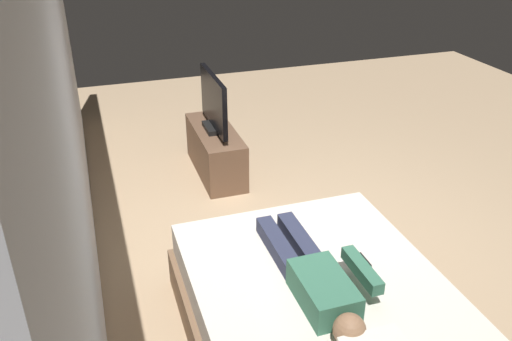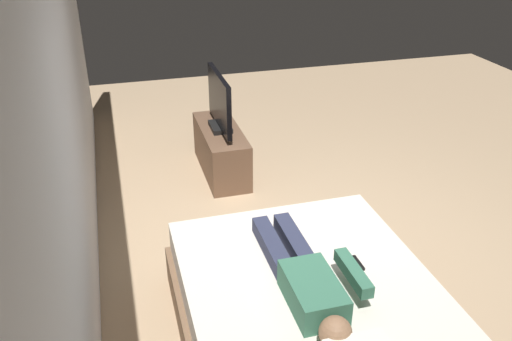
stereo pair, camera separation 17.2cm
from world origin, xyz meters
The scene contains 7 objects.
ground_plane centered at (0.00, 0.00, 0.00)m, with size 10.00×10.00×0.00m, color tan.
back_wall centered at (0.40, 1.92, 1.40)m, with size 6.40×0.10×2.80m, color silver.
bed centered at (-1.10, 0.54, 0.26)m, with size 2.09×1.62×0.54m.
person centered at (-1.07, 0.60, 0.62)m, with size 1.26×0.46×0.18m.
remote centered at (-0.92, 0.19, 0.55)m, with size 0.15×0.04×0.02m, color black.
tv_stand centered at (1.61, 0.55, 0.25)m, with size 1.10×0.40×0.50m, color brown.
tv centered at (1.61, 0.55, 0.78)m, with size 0.88×0.20×0.59m.
Camera 1 is at (-3.39, 1.75, 2.69)m, focal length 37.50 mm.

